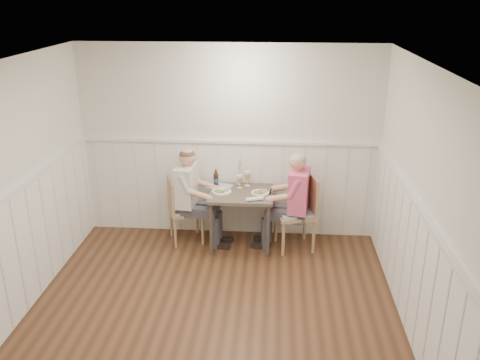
% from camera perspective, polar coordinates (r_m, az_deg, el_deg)
% --- Properties ---
extents(ground_plane, '(4.50, 4.50, 0.00)m').
position_cam_1_polar(ground_plane, '(5.36, -3.47, -16.36)').
color(ground_plane, '#442817').
extents(room_shell, '(4.04, 4.54, 2.60)m').
position_cam_1_polar(room_shell, '(4.60, -3.88, -1.10)').
color(room_shell, silver).
rests_on(room_shell, ground).
extents(wainscot, '(4.00, 4.49, 1.34)m').
position_cam_1_polar(wainscot, '(5.57, -2.69, -6.41)').
color(wainscot, white).
rests_on(wainscot, ground).
extents(dining_table, '(0.82, 0.70, 0.75)m').
position_cam_1_polar(dining_table, '(6.61, 0.13, -2.29)').
color(dining_table, '#483E34').
rests_on(dining_table, ground).
extents(chair_right, '(0.57, 0.57, 1.00)m').
position_cam_1_polar(chair_right, '(6.64, 6.72, -3.30)').
color(chair_right, '#998457').
rests_on(chair_right, ground).
extents(chair_left, '(0.55, 0.55, 0.90)m').
position_cam_1_polar(chair_left, '(6.82, -6.57, -3.10)').
color(chair_left, '#998457').
rests_on(chair_left, ground).
extents(man_in_pink, '(0.66, 0.46, 1.34)m').
position_cam_1_polar(man_in_pink, '(6.58, 6.17, -3.27)').
color(man_in_pink, '#3F3F47').
rests_on(man_in_pink, ground).
extents(diner_cream, '(0.65, 0.45, 1.34)m').
position_cam_1_polar(diner_cream, '(6.74, -5.64, -2.68)').
color(diner_cream, '#3F3F47').
rests_on(diner_cream, ground).
extents(plate_man, '(0.23, 0.23, 0.06)m').
position_cam_1_polar(plate_man, '(6.54, 2.22, -1.37)').
color(plate_man, white).
rests_on(plate_man, dining_table).
extents(plate_diner, '(0.25, 0.25, 0.06)m').
position_cam_1_polar(plate_diner, '(6.58, -2.18, -1.23)').
color(plate_diner, white).
rests_on(plate_diner, dining_table).
extents(beer_glass_a, '(0.08, 0.08, 0.20)m').
position_cam_1_polar(beer_glass_a, '(6.75, 0.84, 0.43)').
color(beer_glass_a, silver).
rests_on(beer_glass_a, dining_table).
extents(beer_glass_b, '(0.07, 0.07, 0.18)m').
position_cam_1_polar(beer_glass_b, '(6.68, -0.04, 0.07)').
color(beer_glass_b, silver).
rests_on(beer_glass_b, dining_table).
extents(beer_bottle, '(0.07, 0.07, 0.24)m').
position_cam_1_polar(beer_bottle, '(6.73, -2.71, 0.10)').
color(beer_bottle, '#301D0B').
rests_on(beer_bottle, dining_table).
extents(rolled_napkin, '(0.23, 0.12, 0.05)m').
position_cam_1_polar(rolled_napkin, '(6.32, 1.65, -2.14)').
color(rolled_napkin, white).
rests_on(rolled_napkin, dining_table).
extents(grass_vase, '(0.05, 0.05, 0.39)m').
position_cam_1_polar(grass_vase, '(6.77, -0.21, 0.85)').
color(grass_vase, silver).
rests_on(grass_vase, dining_table).
extents(gingham_mat, '(0.38, 0.34, 0.01)m').
position_cam_1_polar(gingham_mat, '(6.78, -2.30, -0.70)').
color(gingham_mat, '#4E73B5').
rests_on(gingham_mat, dining_table).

